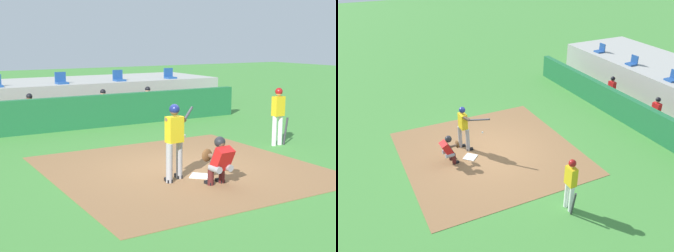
% 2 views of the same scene
% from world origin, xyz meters
% --- Properties ---
extents(ground_plane, '(80.00, 80.00, 0.00)m').
position_xyz_m(ground_plane, '(0.00, 0.00, 0.00)').
color(ground_plane, '#428438').
extents(dirt_infield, '(6.40, 6.40, 0.01)m').
position_xyz_m(dirt_infield, '(0.00, 0.00, 0.01)').
color(dirt_infield, olive).
rests_on(dirt_infield, ground).
extents(home_plate, '(0.62, 0.62, 0.02)m').
position_xyz_m(home_plate, '(0.00, -0.80, 0.02)').
color(home_plate, white).
rests_on(home_plate, dirt_infield).
extents(batter_at_plate, '(1.23, 0.90, 1.80)m').
position_xyz_m(batter_at_plate, '(-0.67, -0.76, 1.04)').
color(batter_at_plate, '#99999E').
rests_on(batter_at_plate, ground).
extents(catcher_crouched, '(0.50, 1.71, 1.13)m').
position_xyz_m(catcher_crouched, '(-0.02, -1.58, 0.61)').
color(catcher_crouched, gray).
rests_on(catcher_crouched, ground).
extents(on_deck_batter, '(0.58, 0.23, 1.79)m').
position_xyz_m(on_deck_batter, '(4.01, 0.85, 1.02)').
color(on_deck_batter, silver).
rests_on(on_deck_batter, ground).
extents(dugout_wall, '(13.00, 0.30, 1.20)m').
position_xyz_m(dugout_wall, '(0.00, 6.50, 0.60)').
color(dugout_wall, '#1E6638').
rests_on(dugout_wall, ground).
extents(dugout_bench, '(11.80, 0.44, 0.45)m').
position_xyz_m(dugout_bench, '(0.00, 7.50, 0.23)').
color(dugout_bench, olive).
rests_on(dugout_bench, ground).
extents(dugout_player_0, '(0.49, 0.70, 1.30)m').
position_xyz_m(dugout_player_0, '(-1.83, 7.34, 0.67)').
color(dugout_player_0, '#939399').
rests_on(dugout_player_0, ground).
extents(dugout_player_1, '(0.49, 0.70, 1.30)m').
position_xyz_m(dugout_player_1, '(1.03, 7.34, 0.67)').
color(dugout_player_1, '#939399').
rests_on(dugout_player_1, ground).
extents(stadium_seat_0, '(0.46, 0.46, 0.48)m').
position_xyz_m(stadium_seat_0, '(-5.20, 9.38, 1.53)').
color(stadium_seat_0, '#1E478C').
rests_on(stadium_seat_0, stands_platform).
extents(stadium_seat_1, '(0.46, 0.46, 0.48)m').
position_xyz_m(stadium_seat_1, '(-2.60, 9.38, 1.53)').
color(stadium_seat_1, '#1E478C').
rests_on(stadium_seat_1, stands_platform).
extents(stadium_seat_2, '(0.46, 0.46, 0.48)m').
position_xyz_m(stadium_seat_2, '(0.00, 9.38, 1.53)').
color(stadium_seat_2, '#1E478C').
rests_on(stadium_seat_2, stands_platform).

